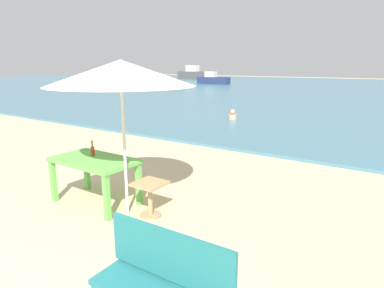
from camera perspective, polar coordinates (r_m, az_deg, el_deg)
ground_plane at (r=4.85m, az=-16.64°, el=-14.53°), size 120.00×120.00×0.00m
sea_water at (r=32.90m, az=28.05°, el=8.13°), size 120.00×50.00×0.08m
picnic_table_green at (r=5.59m, az=-16.46°, el=-3.51°), size 1.40×0.80×0.76m
beer_bottle_amber at (r=5.72m, az=-16.74°, el=-1.05°), size 0.07×0.07×0.26m
patio_umbrella at (r=4.82m, az=-12.15°, el=11.83°), size 2.10×2.10×2.30m
side_table_wood at (r=5.03m, az=-7.24°, el=-8.55°), size 0.44×0.44×0.54m
bench_teal_center at (r=2.88m, az=-5.09°, el=-22.51°), size 1.21×0.38×0.95m
swimmer_person at (r=13.47m, az=6.97°, el=4.90°), size 0.34×0.34×0.41m
boat_cargo_ship at (r=50.80m, az=0.50°, el=11.91°), size 5.57×1.52×2.03m
boat_ferry at (r=38.22m, az=3.63°, el=11.01°), size 3.80×1.04×1.38m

